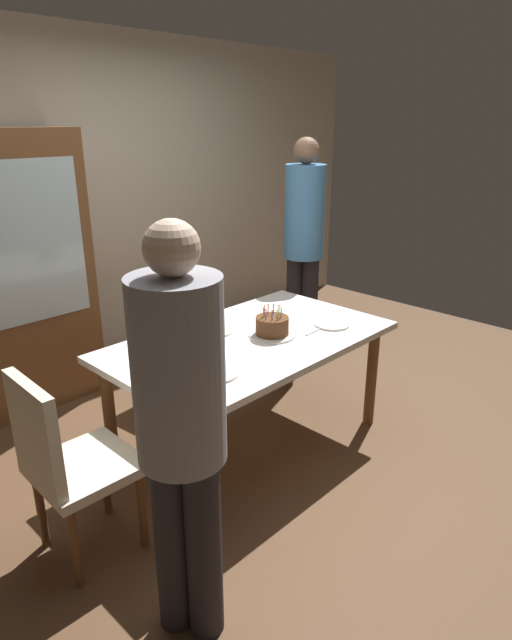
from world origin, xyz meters
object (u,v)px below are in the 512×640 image
(plate_far_side, at_px, (214,331))
(person_celebrant, at_px, (181,422))
(chair_spindle_back, at_px, (178,340))
(china_cabinet, at_px, (5,277))
(person_guest, at_px, (304,237))
(birthday_cake, at_px, (272,327))
(dining_table, at_px, (250,351))
(chair_upholstered, at_px, (65,460))
(plate_near_celebrant, at_px, (217,374))
(plate_near_guest, at_px, (332,324))

(plate_far_side, relative_size, person_celebrant, 0.13)
(chair_spindle_back, distance_m, china_cabinet, 1.23)
(person_guest, height_order, china_cabinet, china_cabinet)
(birthday_cake, bearing_deg, person_celebrant, -151.09)
(dining_table, bearing_deg, plate_far_side, 110.84)
(chair_spindle_back, bearing_deg, person_guest, -7.82)
(chair_spindle_back, height_order, china_cabinet, china_cabinet)
(birthday_cake, distance_m, chair_spindle_back, 0.95)
(dining_table, bearing_deg, person_guest, 26.88)
(chair_upholstered, xyz_separation_m, person_guest, (2.52, 0.72, 0.51))
(plate_near_celebrant, height_order, chair_spindle_back, chair_spindle_back)
(plate_far_side, distance_m, person_celebrant, 1.41)
(plate_near_celebrant, height_order, person_celebrant, person_celebrant)
(plate_near_guest, bearing_deg, dining_table, 156.35)
(plate_near_celebrant, relative_size, chair_upholstered, 0.23)
(person_celebrant, bearing_deg, person_guest, 30.27)
(birthday_cake, distance_m, plate_near_celebrant, 0.60)
(dining_table, xyz_separation_m, person_guest, (1.29, 0.65, 0.40))
(dining_table, relative_size, person_guest, 0.93)
(birthday_cake, bearing_deg, plate_far_side, 124.74)
(person_guest, bearing_deg, dining_table, -153.12)
(chair_spindle_back, bearing_deg, dining_table, -95.95)
(birthday_cake, relative_size, chair_spindle_back, 0.29)
(birthday_cake, xyz_separation_m, china_cabinet, (-0.88, 1.63, 0.17))
(plate_near_guest, bearing_deg, person_guest, 48.28)
(dining_table, height_order, birthday_cake, birthday_cake)
(dining_table, distance_m, chair_upholstered, 1.24)
(plate_near_celebrant, xyz_separation_m, plate_far_side, (0.38, 0.44, 0.00))
(person_celebrant, bearing_deg, chair_spindle_back, 52.78)
(plate_near_celebrant, bearing_deg, chair_spindle_back, 62.11)
(plate_near_celebrant, distance_m, person_celebrant, 0.84)
(birthday_cake, xyz_separation_m, person_guest, (1.17, 0.72, 0.26))
(plate_far_side, relative_size, chair_spindle_back, 0.23)
(person_celebrant, relative_size, china_cabinet, 0.87)
(chair_spindle_back, bearing_deg, chair_upholstered, -146.25)
(birthday_cake, xyz_separation_m, plate_far_side, (-0.20, 0.29, -0.05))
(person_guest, bearing_deg, chair_upholstered, -164.13)
(plate_near_guest, relative_size, person_guest, 0.12)
(plate_far_side, bearing_deg, dining_table, -69.16)
(plate_near_guest, xyz_separation_m, chair_spindle_back, (-0.42, 1.04, -0.28))
(plate_near_guest, distance_m, person_guest, 1.21)
(plate_near_celebrant, xyz_separation_m, plate_near_guest, (0.97, 0.00, 0.00))
(birthday_cake, bearing_deg, plate_near_guest, -21.47)
(chair_spindle_back, bearing_deg, person_celebrant, -127.22)
(birthday_cake, bearing_deg, chair_spindle_back, 92.07)
(chair_upholstered, xyz_separation_m, person_celebrant, (0.14, -0.67, 0.42))
(dining_table, distance_m, birthday_cake, 0.19)
(birthday_cake, height_order, chair_upholstered, chair_upholstered)
(chair_spindle_back, bearing_deg, plate_far_side, -105.92)
(chair_spindle_back, relative_size, china_cabinet, 0.50)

